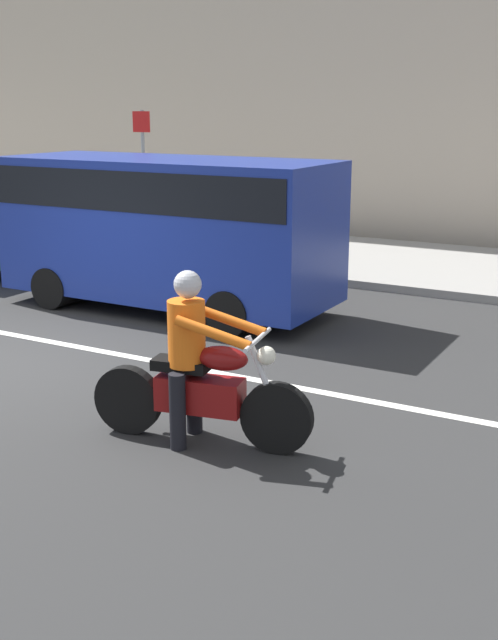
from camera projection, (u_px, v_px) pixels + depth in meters
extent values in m
plane|color=#282828|center=(4.00, 362.00, 9.65)|extent=(80.00, 80.00, 0.00)
cube|color=gray|center=(293.00, 253.00, 16.37)|extent=(40.00, 4.40, 0.14)
cube|color=silver|center=(99.00, 351.00, 10.06)|extent=(18.00, 0.14, 0.01)
cylinder|color=black|center=(277.00, 418.00, 7.04)|extent=(0.67, 0.25, 0.66)
cylinder|color=black|center=(128.00, 400.00, 7.48)|extent=(0.67, 0.25, 0.66)
cylinder|color=silver|center=(264.00, 379.00, 6.98)|extent=(0.36, 0.12, 0.77)
cube|color=maroon|center=(200.00, 394.00, 7.22)|extent=(0.84, 0.43, 0.32)
ellipsoid|color=maroon|center=(222.00, 358.00, 7.06)|extent=(0.52, 0.33, 0.22)
cube|color=black|center=(181.00, 364.00, 7.21)|extent=(0.56, 0.34, 0.10)
cylinder|color=silver|center=(258.00, 340.00, 6.91)|extent=(0.17, 0.69, 0.04)
sphere|color=silver|center=(266.00, 356.00, 6.92)|extent=(0.17, 0.17, 0.17)
cylinder|color=silver|center=(177.00, 397.00, 7.49)|extent=(0.70, 0.20, 0.07)
cylinder|color=black|center=(178.00, 412.00, 7.11)|extent=(0.18, 0.18, 0.72)
cylinder|color=black|center=(194.00, 397.00, 7.48)|extent=(0.18, 0.18, 0.72)
cylinder|color=orange|center=(187.00, 333.00, 7.11)|extent=(0.40, 0.40, 0.60)
cylinder|color=orange|center=(213.00, 333.00, 6.78)|extent=(0.70, 0.22, 0.27)
cylinder|color=orange|center=(230.00, 320.00, 7.19)|extent=(0.70, 0.22, 0.27)
sphere|color=tan|center=(188.00, 288.00, 6.99)|extent=(0.20, 0.20, 0.20)
sphere|color=#B7B7BC|center=(188.00, 284.00, 6.99)|extent=(0.25, 0.25, 0.25)
cube|color=navy|center=(167.00, 227.00, 11.85)|extent=(5.08, 1.90, 2.03)
cube|color=black|center=(166.00, 186.00, 11.69)|extent=(4.93, 1.93, 0.56)
cylinder|color=black|center=(260.00, 300.00, 11.35)|extent=(0.64, 1.96, 0.64)
cylinder|color=black|center=(89.00, 277.00, 12.83)|extent=(0.64, 1.96, 0.64)
cylinder|color=gray|center=(144.00, 175.00, 17.46)|extent=(0.08, 0.08, 2.78)
cube|color=red|center=(141.00, 122.00, 17.14)|extent=(0.44, 0.03, 0.44)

